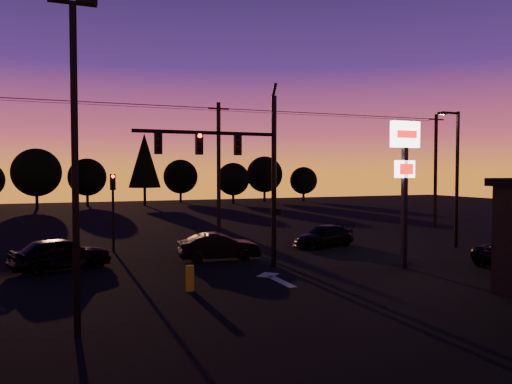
# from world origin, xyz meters

# --- Properties ---
(ground) EXTENTS (120.00, 120.00, 0.00)m
(ground) POSITION_xyz_m (0.00, 0.00, 0.00)
(ground) COLOR black
(ground) RESTS_ON ground
(lane_arrow) EXTENTS (1.20, 3.10, 0.01)m
(lane_arrow) POSITION_xyz_m (0.50, 1.67, 0.01)
(lane_arrow) COLOR beige
(lane_arrow) RESTS_ON ground
(traffic_signal_mast) EXTENTS (6.79, 0.52, 8.58)m
(traffic_signal_mast) POSITION_xyz_m (-0.10, 3.99, 4.94)
(traffic_signal_mast) COLOR black
(traffic_signal_mast) RESTS_ON ground
(secondary_signal) EXTENTS (0.30, 0.31, 4.35)m
(secondary_signal) POSITION_xyz_m (-5.00, 11.49, 2.86)
(secondary_signal) COLOR black
(secondary_signal) RESTS_ON ground
(parking_lot_light) EXTENTS (1.25, 0.30, 9.14)m
(parking_lot_light) POSITION_xyz_m (-7.50, -3.00, 5.27)
(parking_lot_light) COLOR black
(parking_lot_light) RESTS_ON ground
(pylon_sign) EXTENTS (1.50, 0.28, 6.80)m
(pylon_sign) POSITION_xyz_m (7.00, 1.50, 4.91)
(pylon_sign) COLOR black
(pylon_sign) RESTS_ON ground
(streetlight) EXTENTS (1.55, 0.35, 8.00)m
(streetlight) POSITION_xyz_m (13.91, 5.50, 4.42)
(streetlight) COLOR black
(streetlight) RESTS_ON ground
(utility_pole_1) EXTENTS (1.40, 0.26, 9.00)m
(utility_pole_1) POSITION_xyz_m (2.00, 14.00, 4.59)
(utility_pole_1) COLOR black
(utility_pole_1) RESTS_ON ground
(utility_pole_2) EXTENTS (1.40, 0.26, 9.00)m
(utility_pole_2) POSITION_xyz_m (20.00, 14.00, 4.59)
(utility_pole_2) COLOR black
(utility_pole_2) RESTS_ON ground
(power_wires) EXTENTS (36.00, 1.22, 0.07)m
(power_wires) POSITION_xyz_m (2.00, 14.00, 8.57)
(power_wires) COLOR black
(power_wires) RESTS_ON ground
(bollard) EXTENTS (0.32, 0.32, 0.96)m
(bollard) POSITION_xyz_m (-3.35, 0.88, 0.48)
(bollard) COLOR #B2AC12
(bollard) RESTS_ON ground
(tree_2) EXTENTS (5.77, 5.78, 7.26)m
(tree_2) POSITION_xyz_m (-10.00, 48.00, 4.37)
(tree_2) COLOR black
(tree_2) RESTS_ON ground
(tree_3) EXTENTS (4.95, 4.95, 6.22)m
(tree_3) POSITION_xyz_m (-4.00, 52.00, 3.75)
(tree_3) COLOR black
(tree_3) RESTS_ON ground
(tree_4) EXTENTS (4.18, 4.18, 9.50)m
(tree_4) POSITION_xyz_m (3.00, 49.00, 5.93)
(tree_4) COLOR black
(tree_4) RESTS_ON ground
(tree_5) EXTENTS (4.95, 4.95, 6.22)m
(tree_5) POSITION_xyz_m (9.00, 54.00, 3.75)
(tree_5) COLOR black
(tree_5) RESTS_ON ground
(tree_6) EXTENTS (4.54, 4.54, 5.71)m
(tree_6) POSITION_xyz_m (15.00, 48.00, 3.43)
(tree_6) COLOR black
(tree_6) RESTS_ON ground
(tree_7) EXTENTS (5.36, 5.36, 6.74)m
(tree_7) POSITION_xyz_m (21.00, 51.00, 4.06)
(tree_7) COLOR black
(tree_7) RESTS_ON ground
(tree_8) EXTENTS (4.12, 4.12, 5.19)m
(tree_8) POSITION_xyz_m (27.00, 50.00, 3.12)
(tree_8) COLOR black
(tree_8) RESTS_ON ground
(car_left) EXTENTS (4.74, 3.03, 1.50)m
(car_left) POSITION_xyz_m (-7.79, 7.04, 0.75)
(car_left) COLOR black
(car_left) RESTS_ON ground
(car_mid) EXTENTS (4.24, 1.87, 1.35)m
(car_mid) POSITION_xyz_m (-0.32, 6.74, 0.68)
(car_mid) COLOR black
(car_mid) RESTS_ON ground
(car_right) EXTENTS (4.58, 2.99, 1.23)m
(car_right) POSITION_xyz_m (6.97, 8.81, 0.62)
(car_right) COLOR black
(car_right) RESTS_ON ground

